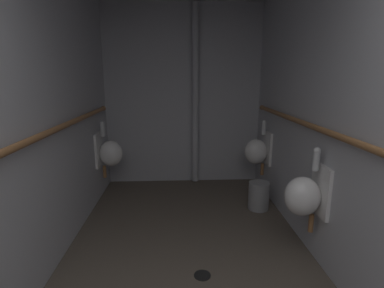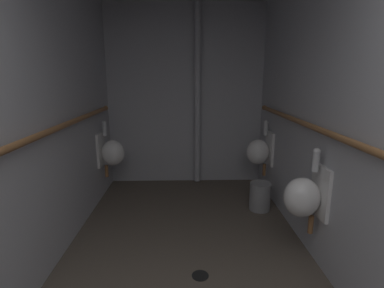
# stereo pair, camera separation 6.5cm
# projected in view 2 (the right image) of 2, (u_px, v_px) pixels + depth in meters

# --- Properties ---
(floor) EXTENTS (2.38, 4.21, 0.08)m
(floor) POSITION_uv_depth(u_px,v_px,m) (187.00, 265.00, 2.60)
(floor) COLOR brown
(floor) RESTS_ON ground
(wall_left) EXTENTS (0.06, 4.21, 2.59)m
(wall_left) POSITION_uv_depth(u_px,v_px,m) (36.00, 116.00, 2.26)
(wall_left) COLOR #B4B5BB
(wall_left) RESTS_ON ground
(wall_right) EXTENTS (0.06, 4.21, 2.59)m
(wall_right) POSITION_uv_depth(u_px,v_px,m) (333.00, 115.00, 2.32)
(wall_right) COLOR #B4B5BB
(wall_right) RESTS_ON ground
(wall_back) EXTENTS (2.38, 0.06, 2.59)m
(wall_back) POSITION_uv_depth(u_px,v_px,m) (185.00, 97.00, 4.31)
(wall_back) COLOR #B4B5BB
(wall_back) RESTS_ON ground
(urinal_left_mid) EXTENTS (0.32, 0.30, 0.76)m
(urinal_left_mid) POSITION_uv_depth(u_px,v_px,m) (111.00, 152.00, 3.86)
(urinal_left_mid) COLOR white
(urinal_right_mid) EXTENTS (0.32, 0.30, 0.76)m
(urinal_right_mid) POSITION_uv_depth(u_px,v_px,m) (304.00, 196.00, 2.45)
(urinal_right_mid) COLOR white
(urinal_right_far) EXTENTS (0.32, 0.30, 0.76)m
(urinal_right_far) POSITION_uv_depth(u_px,v_px,m) (259.00, 151.00, 3.91)
(urinal_right_far) COLOR white
(supply_pipe_left) EXTENTS (0.06, 3.43, 0.06)m
(supply_pipe_left) POSITION_uv_depth(u_px,v_px,m) (50.00, 131.00, 2.29)
(supply_pipe_left) COLOR #936038
(supply_pipe_right) EXTENTS (0.06, 3.43, 0.06)m
(supply_pipe_right) POSITION_uv_depth(u_px,v_px,m) (320.00, 130.00, 2.34)
(supply_pipe_right) COLOR #936038
(standpipe_back_wall) EXTENTS (0.09, 0.09, 2.54)m
(standpipe_back_wall) POSITION_uv_depth(u_px,v_px,m) (197.00, 97.00, 4.21)
(standpipe_back_wall) COLOR #B4B5BB
(standpipe_back_wall) RESTS_ON ground
(floor_drain) EXTENTS (0.14, 0.14, 0.01)m
(floor_drain) POSITION_uv_depth(u_px,v_px,m) (200.00, 275.00, 2.39)
(floor_drain) COLOR black
(floor_drain) RESTS_ON ground
(waste_bin) EXTENTS (0.25, 0.25, 0.34)m
(waste_bin) POSITION_uv_depth(u_px,v_px,m) (260.00, 196.00, 3.55)
(waste_bin) COLOR gray
(waste_bin) RESTS_ON ground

